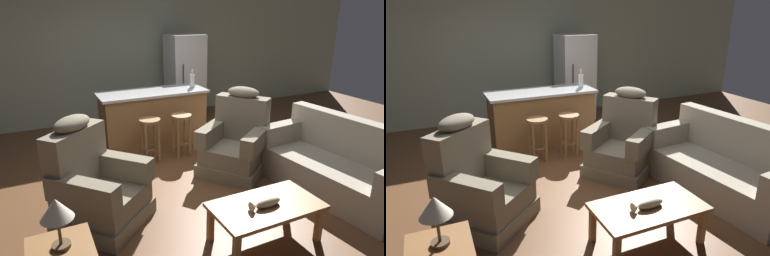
# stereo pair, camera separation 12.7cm
# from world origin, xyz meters

# --- Properties ---
(ground_plane) EXTENTS (12.00, 12.00, 0.00)m
(ground_plane) POSITION_xyz_m (0.00, 0.00, 0.00)
(ground_plane) COLOR brown
(back_wall) EXTENTS (12.00, 0.05, 2.60)m
(back_wall) POSITION_xyz_m (0.00, 3.12, 1.30)
(back_wall) COLOR #9EA88E
(back_wall) RESTS_ON ground_plane
(coffee_table) EXTENTS (1.10, 0.60, 0.42)m
(coffee_table) POSITION_xyz_m (0.11, -1.62, 0.36)
(coffee_table) COLOR olive
(coffee_table) RESTS_ON ground_plane
(fish_figurine) EXTENTS (0.34, 0.10, 0.10)m
(fish_figurine) POSITION_xyz_m (0.07, -1.66, 0.46)
(fish_figurine) COLOR #4C3823
(fish_figurine) RESTS_ON coffee_table
(couch) EXTENTS (1.02, 1.97, 0.94)m
(couch) POSITION_xyz_m (1.56, -1.18, 0.34)
(couch) COLOR #9E937F
(couch) RESTS_ON ground_plane
(recliner_near_lamp) EXTENTS (1.19, 1.19, 1.20)m
(recliner_near_lamp) POSITION_xyz_m (-1.34, -0.55, 0.42)
(recliner_near_lamp) COLOR #756B56
(recliner_near_lamp) RESTS_ON ground_plane
(recliner_near_island) EXTENTS (1.17, 1.17, 1.20)m
(recliner_near_island) POSITION_xyz_m (0.72, -0.11, 0.42)
(recliner_near_island) COLOR #756B56
(recliner_near_island) RESTS_ON ground_plane
(end_table) EXTENTS (0.48, 0.48, 0.56)m
(end_table) POSITION_xyz_m (-1.80, -1.62, 0.46)
(end_table) COLOR olive
(end_table) RESTS_ON ground_plane
(table_lamp) EXTENTS (0.24, 0.24, 0.41)m
(table_lamp) POSITION_xyz_m (-1.78, -1.62, 0.87)
(table_lamp) COLOR #4C3823
(table_lamp) RESTS_ON end_table
(kitchen_island) EXTENTS (1.80, 0.70, 0.95)m
(kitchen_island) POSITION_xyz_m (0.00, 1.35, 0.48)
(kitchen_island) COLOR olive
(kitchen_island) RESTS_ON ground_plane
(bar_stool_left) EXTENTS (0.32, 0.32, 0.68)m
(bar_stool_left) POSITION_xyz_m (-0.28, 0.72, 0.47)
(bar_stool_left) COLOR olive
(bar_stool_left) RESTS_ON ground_plane
(bar_stool_right) EXTENTS (0.32, 0.32, 0.68)m
(bar_stool_right) POSITION_xyz_m (0.24, 0.72, 0.47)
(bar_stool_right) COLOR olive
(bar_stool_right) RESTS_ON ground_plane
(refrigerator) EXTENTS (0.70, 0.69, 1.76)m
(refrigerator) POSITION_xyz_m (1.15, 2.55, 0.88)
(refrigerator) COLOR white
(refrigerator) RESTS_ON ground_plane
(bottle_tall_green) EXTENTS (0.09, 0.09, 0.32)m
(bottle_tall_green) POSITION_xyz_m (0.72, 1.32, 1.07)
(bottle_tall_green) COLOR silver
(bottle_tall_green) RESTS_ON kitchen_island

